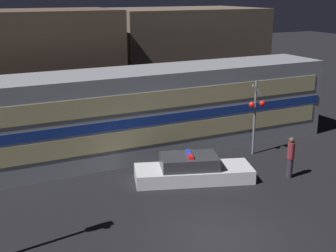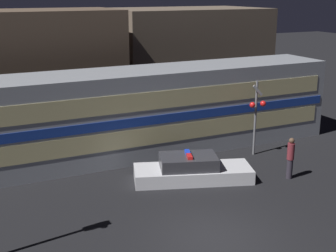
# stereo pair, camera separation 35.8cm
# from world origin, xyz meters

# --- Properties ---
(ground_plane) EXTENTS (120.00, 120.00, 0.00)m
(ground_plane) POSITION_xyz_m (0.00, 0.00, 0.00)
(ground_plane) COLOR black
(train) EXTENTS (19.50, 3.19, 4.12)m
(train) POSITION_xyz_m (1.41, 8.74, 2.06)
(train) COLOR #999EA5
(train) RESTS_ON ground_plane
(police_car) EXTENTS (5.21, 3.22, 1.22)m
(police_car) POSITION_xyz_m (1.66, 4.56, 0.44)
(police_car) COLOR silver
(police_car) RESTS_ON ground_plane
(pedestrian) EXTENTS (0.30, 0.30, 1.81)m
(pedestrian) POSITION_xyz_m (5.53, 2.94, 0.93)
(pedestrian) COLOR #2D2833
(pedestrian) RESTS_ON ground_plane
(crossing_signal_near) EXTENTS (0.89, 0.33, 3.65)m
(crossing_signal_near) POSITION_xyz_m (5.95, 6.04, 2.21)
(crossing_signal_near) COLOR slate
(crossing_signal_near) RESTS_ON ground_plane
(building_left) EXTENTS (11.91, 5.03, 6.72)m
(building_left) POSITION_xyz_m (-3.81, 15.35, 3.36)
(building_left) COLOR brown
(building_left) RESTS_ON ground_plane
(building_center) EXTENTS (10.83, 6.73, 6.53)m
(building_center) POSITION_xyz_m (8.70, 18.54, 3.27)
(building_center) COLOR brown
(building_center) RESTS_ON ground_plane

